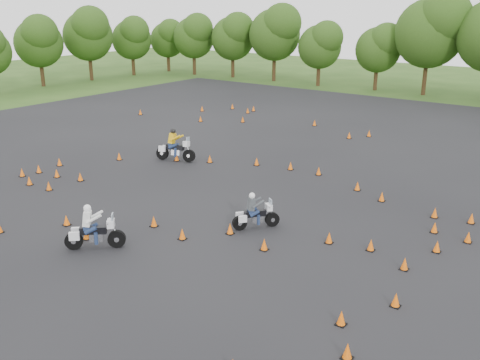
% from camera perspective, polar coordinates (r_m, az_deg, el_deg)
% --- Properties ---
extents(ground, '(140.00, 140.00, 0.00)m').
position_cam_1_polar(ground, '(22.64, -6.04, -5.46)').
color(ground, '#2D5119').
rests_on(ground, ground).
extents(asphalt_pad, '(62.00, 62.00, 0.00)m').
position_cam_1_polar(asphalt_pad, '(27.03, 2.52, -1.33)').
color(asphalt_pad, black).
rests_on(asphalt_pad, ground).
extents(traffic_cones, '(36.30, 33.61, 0.45)m').
position_cam_1_polar(traffic_cones, '(26.63, 1.85, -1.11)').
color(traffic_cones, '#FF660A').
rests_on(traffic_cones, asphalt_pad).
extents(rider_grey, '(1.76, 2.03, 1.60)m').
position_cam_1_polar(rider_grey, '(22.54, 1.73, -3.26)').
color(rider_grey, '#3D4245').
rests_on(rider_grey, ground).
extents(rider_yellow, '(2.62, 1.51, 1.93)m').
position_cam_1_polar(rider_yellow, '(32.36, -6.97, 3.68)').
color(rider_yellow, gold).
rests_on(rider_yellow, ground).
extents(rider_white, '(2.20, 2.10, 1.80)m').
position_cam_1_polar(rider_white, '(21.42, -15.29, -4.85)').
color(rider_white, white).
rests_on(rider_white, ground).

